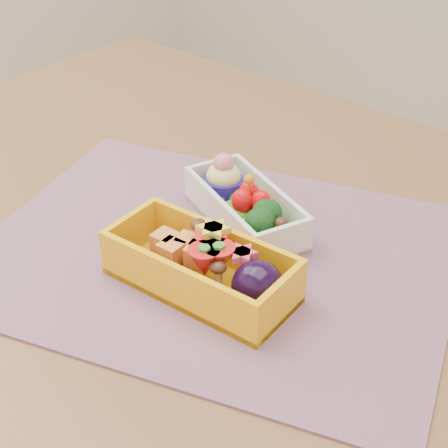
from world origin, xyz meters
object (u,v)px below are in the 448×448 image
Objects in this scene: placemat at (216,254)px; bento_white at (245,207)px; bento_yellow at (204,267)px; table at (251,320)px.

placemat is 2.77× the size of bento_white.
bento_white reaches higher than bento_yellow.
table is at bearing 51.91° from placemat.
table is 0.15m from bento_yellow.
placemat is at bearing 116.65° from bento_yellow.
bento_white is (-0.01, 0.06, 0.02)m from placemat.
bento_yellow is at bearing -86.73° from table.
table is 0.11m from placemat.
placemat reaches higher than table.
bento_yellow is at bearing -48.29° from bento_white.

